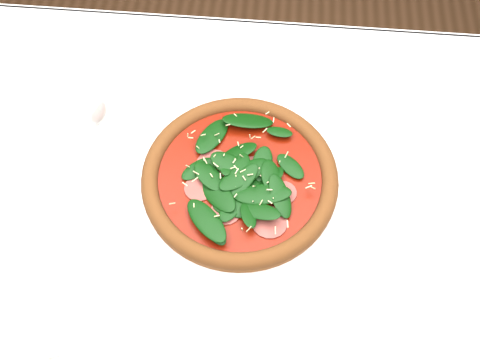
{
  "coord_description": "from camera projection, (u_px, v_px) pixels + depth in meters",
  "views": [
    {
      "loc": [
        0.07,
        -0.4,
        1.5
      ],
      "look_at": [
        0.03,
        0.02,
        0.77
      ],
      "focal_mm": 40.0,
      "sensor_mm": 36.0,
      "label": 1
    }
  ],
  "objects": [
    {
      "name": "plate",
      "position": [
        240.0,
        183.0,
        0.86
      ],
      "size": [
        0.36,
        0.36,
        0.02
      ],
      "color": "white",
      "rests_on": "dining_table"
    },
    {
      "name": "dining_table",
      "position": [
        223.0,
        225.0,
        0.94
      ],
      "size": [
        1.21,
        0.81,
        0.75
      ],
      "color": "white",
      "rests_on": "ground"
    },
    {
      "name": "ground",
      "position": [
        229.0,
        325.0,
        1.5
      ],
      "size": [
        6.0,
        6.0,
        0.0
      ],
      "primitive_type": "plane",
      "color": "brown",
      "rests_on": "ground"
    },
    {
      "name": "wine_glass",
      "position": [
        83.0,
        106.0,
        0.79
      ],
      "size": [
        0.07,
        0.07,
        0.18
      ],
      "color": "white",
      "rests_on": "dining_table"
    },
    {
      "name": "pizza",
      "position": [
        240.0,
        176.0,
        0.84
      ],
      "size": [
        0.4,
        0.4,
        0.04
      ],
      "rotation": [
        0.0,
        0.0,
        0.33
      ],
      "color": "brown",
      "rests_on": "plate"
    }
  ]
}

